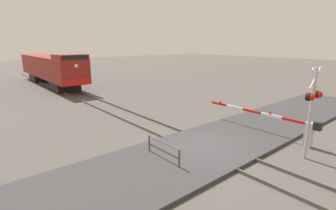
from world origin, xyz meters
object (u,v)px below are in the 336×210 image
(crossing_gate, at_px, (290,126))
(crossing_signal, at_px, (312,103))
(locomotive, at_px, (51,68))
(guard_railing, at_px, (163,149))

(crossing_gate, bearing_deg, crossing_signal, -135.75)
(locomotive, height_order, crossing_gate, locomotive)
(crossing_gate, bearing_deg, locomotive, 98.69)
(locomotive, height_order, guard_railing, locomotive)
(guard_railing, bearing_deg, crossing_gate, -20.21)
(crossing_signal, xyz_separation_m, guard_railing, (-5.18, 3.89, -1.98))
(crossing_signal, distance_m, guard_railing, 6.77)
(locomotive, relative_size, crossing_gate, 2.57)
(crossing_gate, height_order, guard_railing, crossing_gate)
(crossing_gate, bearing_deg, guard_railing, 159.79)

